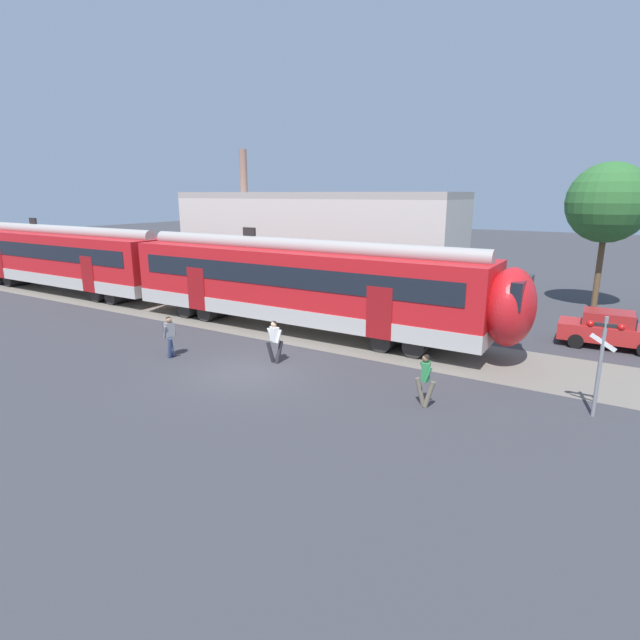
% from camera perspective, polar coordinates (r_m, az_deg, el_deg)
% --- Properties ---
extents(ground_plane, '(160.00, 160.00, 0.00)m').
position_cam_1_polar(ground_plane, '(18.45, -8.20, -5.92)').
color(ground_plane, '#38383D').
extents(track_bed, '(80.00, 4.40, 0.01)m').
position_cam_1_polar(track_bed, '(31.18, -19.68, 1.74)').
color(track_bed, slate).
rests_on(track_bed, ground).
extents(commuter_train, '(38.05, 3.07, 4.73)m').
position_cam_1_polar(commuter_train, '(28.91, -16.93, 5.57)').
color(commuter_train, '#B7B2AD').
rests_on(commuter_train, ground).
extents(pedestrian_grey, '(0.59, 0.63, 1.67)m').
position_cam_1_polar(pedestrian_grey, '(20.47, -16.85, -1.45)').
color(pedestrian_grey, navy).
rests_on(pedestrian_grey, ground).
extents(pedestrian_white, '(0.66, 0.55, 1.67)m').
position_cam_1_polar(pedestrian_white, '(19.04, -5.22, -2.13)').
color(pedestrian_white, '#28282D').
rests_on(pedestrian_white, ground).
extents(pedestrian_green, '(0.70, 0.53, 1.67)m').
position_cam_1_polar(pedestrian_green, '(15.46, 11.96, -6.33)').
color(pedestrian_green, '#6B6051').
rests_on(pedestrian_green, ground).
extents(parked_car_red, '(4.07, 1.89, 1.54)m').
position_cam_1_polar(parked_car_red, '(24.21, 30.24, -0.94)').
color(parked_car_red, '#B22323').
rests_on(parked_car_red, ground).
extents(crossing_signal, '(0.96, 0.22, 3.00)m').
position_cam_1_polar(crossing_signal, '(16.21, 29.53, -3.07)').
color(crossing_signal, gray).
rests_on(crossing_signal, ground).
extents(background_building, '(18.74, 5.00, 9.20)m').
position_cam_1_polar(background_building, '(32.49, -0.74, 8.77)').
color(background_building, beige).
rests_on(background_building, ground).
extents(street_tree_right, '(4.28, 4.28, 7.97)m').
position_cam_1_polar(street_tree_right, '(31.55, 30.05, 11.49)').
color(street_tree_right, brown).
rests_on(street_tree_right, ground).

